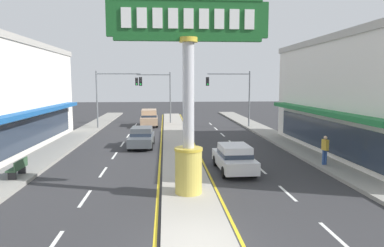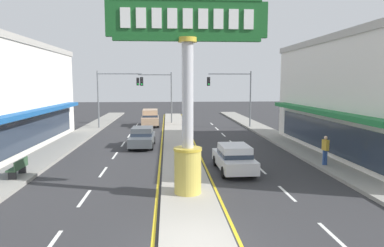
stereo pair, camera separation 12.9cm
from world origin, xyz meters
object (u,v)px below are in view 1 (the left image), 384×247
(sedan_near_right_lane, at_px, (142,137))
(suv_far_right_lane, at_px, (149,118))
(traffic_light_left_side, at_px, (114,89))
(pedestrian_near_kerb, at_px, (325,148))
(traffic_light_right_side, at_px, (234,89))
(street_bench, at_px, (18,168))
(district_sign, at_px, (188,92))
(traffic_light_median_far, at_px, (158,89))
(sedan_near_left_lane, at_px, (234,158))

(sedan_near_right_lane, distance_m, suv_far_right_lane, 13.03)
(traffic_light_left_side, distance_m, pedestrian_near_kerb, 23.45)
(traffic_light_left_side, height_order, sedan_near_right_lane, traffic_light_left_side)
(traffic_light_right_side, distance_m, suv_far_right_lane, 10.15)
(traffic_light_left_side, bearing_deg, street_bench, -96.21)
(suv_far_right_lane, bearing_deg, sedan_near_right_lane, -89.98)
(district_sign, xyz_separation_m, traffic_light_right_side, (6.41, 22.22, -0.30))
(traffic_light_right_side, distance_m, pedestrian_near_kerb, 18.14)
(traffic_light_median_far, height_order, sedan_near_left_lane, traffic_light_median_far)
(traffic_light_left_side, distance_m, suv_far_right_lane, 5.42)
(traffic_light_median_far, bearing_deg, sedan_near_right_lane, -93.72)
(pedestrian_near_kerb, bearing_deg, traffic_light_left_side, 129.21)
(traffic_light_left_side, relative_size, suv_far_right_lane, 1.33)
(sedan_near_right_lane, bearing_deg, sedan_near_left_lane, -54.34)
(district_sign, height_order, traffic_light_left_side, district_sign)
(traffic_light_right_side, relative_size, sedan_near_right_lane, 1.43)
(traffic_light_right_side, bearing_deg, district_sign, -106.09)
(district_sign, relative_size, traffic_light_left_side, 1.34)
(suv_far_right_lane, xyz_separation_m, street_bench, (-5.68, -21.70, -0.34))
(sedan_near_right_lane, relative_size, pedestrian_near_kerb, 2.54)
(sedan_near_right_lane, xyz_separation_m, pedestrian_near_kerb, (11.11, -7.41, 0.36))
(sedan_near_left_lane, relative_size, pedestrian_near_kerb, 2.55)
(traffic_light_median_far, height_order, suv_far_right_lane, traffic_light_median_far)
(district_sign, bearing_deg, traffic_light_right_side, 73.91)
(sedan_near_right_lane, bearing_deg, pedestrian_near_kerb, -33.71)
(traffic_light_median_far, bearing_deg, traffic_light_left_side, -136.34)
(district_sign, relative_size, traffic_light_median_far, 1.34)
(sedan_near_right_lane, xyz_separation_m, street_bench, (-5.69, -8.67, -0.14))
(suv_far_right_lane, xyz_separation_m, pedestrian_near_kerb, (11.11, -20.44, 0.16))
(traffic_light_right_side, relative_size, pedestrian_near_kerb, 3.63)
(traffic_light_left_side, xyz_separation_m, street_bench, (-2.10, -19.27, -3.60))
(district_sign, xyz_separation_m, traffic_light_median_far, (-1.85, 26.81, -0.36))
(traffic_light_right_side, xyz_separation_m, suv_far_right_lane, (-9.23, 2.66, -3.26))
(suv_far_right_lane, height_order, street_bench, suv_far_right_lane)
(sedan_near_right_lane, height_order, suv_far_right_lane, suv_far_right_lane)
(sedan_near_left_lane, height_order, pedestrian_near_kerb, pedestrian_near_kerb)
(sedan_near_right_lane, bearing_deg, suv_far_right_lane, 90.02)
(district_sign, bearing_deg, traffic_light_median_far, 93.95)
(sedan_near_right_lane, distance_m, street_bench, 10.37)
(traffic_light_right_side, bearing_deg, sedan_near_right_lane, -131.69)
(district_sign, bearing_deg, street_bench, 159.48)
(sedan_near_left_lane, bearing_deg, street_bench, -175.95)
(street_bench, distance_m, pedestrian_near_kerb, 16.85)
(district_sign, height_order, sedan_near_right_lane, district_sign)
(traffic_light_right_side, distance_m, sedan_near_right_lane, 14.30)
(street_bench, bearing_deg, pedestrian_near_kerb, 4.30)
(district_sign, distance_m, pedestrian_near_kerb, 10.00)
(traffic_light_left_side, distance_m, sedan_near_right_lane, 11.71)
(district_sign, bearing_deg, traffic_light_left_side, 105.93)
(traffic_light_right_side, height_order, sedan_near_left_lane, traffic_light_right_side)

